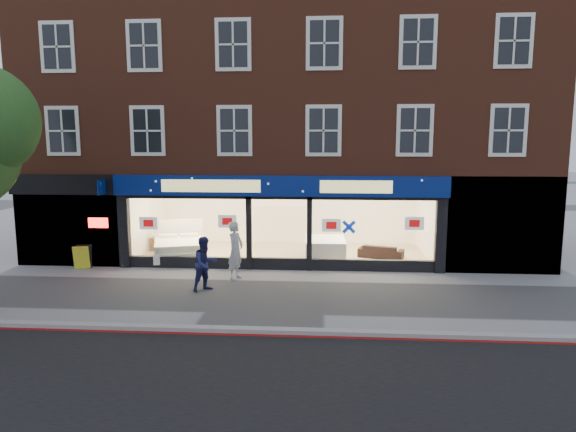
# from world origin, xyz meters

# --- Properties ---
(ground) EXTENTS (120.00, 120.00, 0.00)m
(ground) POSITION_xyz_m (0.00, 0.00, 0.00)
(ground) COLOR gray
(ground) RESTS_ON ground
(kerb_line) EXTENTS (60.00, 0.10, 0.01)m
(kerb_line) POSITION_xyz_m (0.00, -3.10, 0.01)
(kerb_line) COLOR #8C0A07
(kerb_line) RESTS_ON ground
(kerb_stone) EXTENTS (60.00, 0.25, 0.12)m
(kerb_stone) POSITION_xyz_m (0.00, -2.90, 0.06)
(kerb_stone) COLOR gray
(kerb_stone) RESTS_ON ground
(showroom_floor) EXTENTS (11.00, 4.50, 0.10)m
(showroom_floor) POSITION_xyz_m (0.00, 5.25, 0.05)
(showroom_floor) COLOR tan
(showroom_floor) RESTS_ON ground
(building) EXTENTS (19.00, 8.26, 10.30)m
(building) POSITION_xyz_m (-0.02, 6.93, 6.67)
(building) COLOR brown
(building) RESTS_ON ground
(display_bed) EXTENTS (2.41, 2.67, 1.28)m
(display_bed) POSITION_xyz_m (-3.93, 4.33, 0.46)
(display_bed) COLOR white
(display_bed) RESTS_ON showroom_floor
(bedside_table) EXTENTS (0.48, 0.48, 0.55)m
(bedside_table) POSITION_xyz_m (-5.10, 5.36, 0.38)
(bedside_table) COLOR brown
(bedside_table) RESTS_ON showroom_floor
(mattress_stack) EXTENTS (1.52, 1.89, 0.73)m
(mattress_stack) POSITION_xyz_m (1.60, 4.53, 0.46)
(mattress_stack) COLOR white
(mattress_stack) RESTS_ON showroom_floor
(sofa) EXTENTS (1.78, 1.12, 0.49)m
(sofa) POSITION_xyz_m (3.70, 4.73, 0.34)
(sofa) COLOR black
(sofa) RESTS_ON showroom_floor
(a_board) EXTENTS (0.61, 0.45, 0.84)m
(a_board) POSITION_xyz_m (-6.90, 2.67, 0.42)
(a_board) COLOR yellow
(a_board) RESTS_ON ground
(pedestrian_grey) EXTENTS (0.66, 0.80, 1.89)m
(pedestrian_grey) POSITION_xyz_m (-1.30, 1.75, 0.94)
(pedestrian_grey) COLOR #ADAFB5
(pedestrian_grey) RESTS_ON ground
(pedestrian_blue) EXTENTS (1.00, 1.01, 1.65)m
(pedestrian_blue) POSITION_xyz_m (-1.98, 0.37, 0.82)
(pedestrian_blue) COLOR #1B1E4D
(pedestrian_blue) RESTS_ON ground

